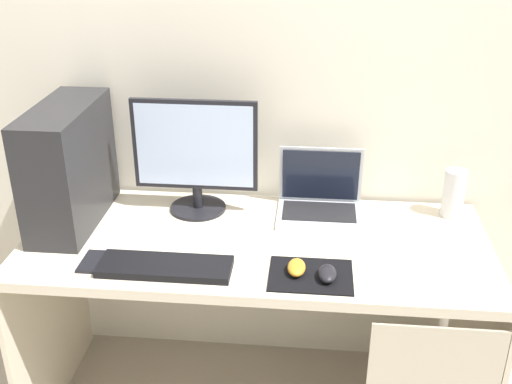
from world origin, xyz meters
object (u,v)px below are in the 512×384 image
(mouse_left, at_px, (297,267))
(mouse_right, at_px, (327,273))
(monitor, at_px, (195,156))
(speaker, at_px, (454,193))
(laptop, at_px, (320,201))
(cell_phone, at_px, (93,262))
(keyboard, at_px, (165,267))
(pc_tower, at_px, (69,165))

(mouse_left, height_order, mouse_right, same)
(monitor, bearing_deg, speaker, 2.95)
(speaker, xyz_separation_m, mouse_left, (-0.55, -0.44, -0.07))
(laptop, bearing_deg, monitor, -176.67)
(cell_phone, bearing_deg, keyboard, -4.31)
(pc_tower, height_order, keyboard, pc_tower)
(pc_tower, xyz_separation_m, mouse_left, (0.81, -0.28, -0.19))
(speaker, relative_size, mouse_right, 1.88)
(speaker, relative_size, cell_phone, 1.39)
(monitor, xyz_separation_m, mouse_left, (0.38, -0.40, -0.20))
(pc_tower, xyz_separation_m, speaker, (1.36, 0.16, -0.12))
(monitor, xyz_separation_m, laptop, (0.45, 0.03, -0.17))
(mouse_right, height_order, cell_phone, mouse_right)
(cell_phone, bearing_deg, monitor, 55.96)
(mouse_left, bearing_deg, pc_tower, 160.86)
(mouse_right, relative_size, cell_phone, 0.74)
(pc_tower, distance_m, cell_phone, 0.39)
(monitor, height_order, mouse_left, monitor)
(monitor, relative_size, mouse_left, 4.69)
(pc_tower, relative_size, keyboard, 1.14)
(speaker, distance_m, mouse_left, 0.71)
(monitor, height_order, cell_phone, monitor)
(mouse_left, height_order, cell_phone, mouse_left)
(mouse_right, bearing_deg, speaker, 45.88)
(pc_tower, bearing_deg, monitor, 14.94)
(speaker, height_order, cell_phone, speaker)
(mouse_left, distance_m, mouse_right, 0.10)
(speaker, distance_m, keyboard, 1.07)
(pc_tower, height_order, cell_phone, pc_tower)
(laptop, xyz_separation_m, keyboard, (-0.48, -0.44, -0.04))
(laptop, height_order, speaker, laptop)
(pc_tower, bearing_deg, mouse_right, -18.69)
(laptop, distance_m, keyboard, 0.65)
(speaker, bearing_deg, cell_phone, -159.66)
(speaker, bearing_deg, mouse_right, -134.12)
(speaker, xyz_separation_m, cell_phone, (-1.20, -0.45, -0.09))
(pc_tower, relative_size, mouse_left, 4.97)
(laptop, distance_m, mouse_right, 0.45)
(keyboard, bearing_deg, monitor, 86.27)
(monitor, bearing_deg, keyboard, -93.73)
(laptop, height_order, mouse_left, laptop)
(monitor, xyz_separation_m, mouse_right, (0.48, -0.42, -0.20))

